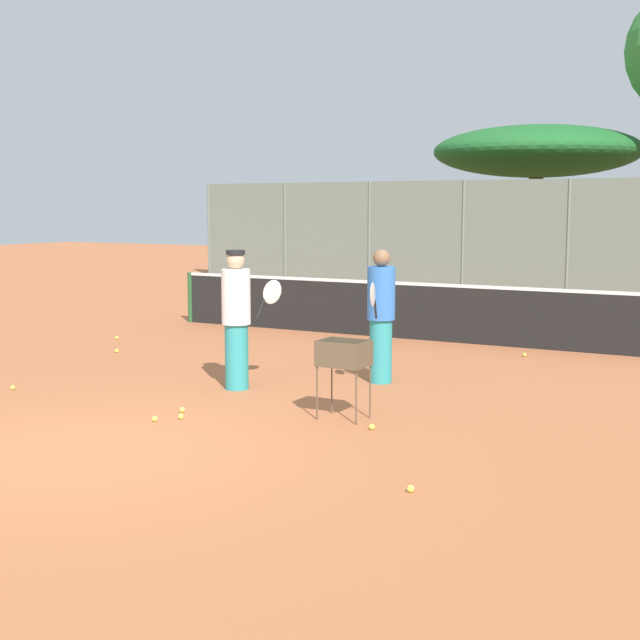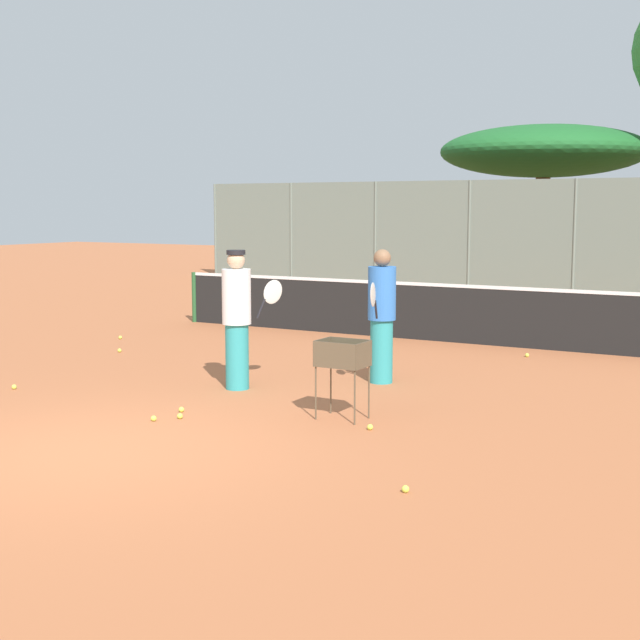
# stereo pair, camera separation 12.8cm
# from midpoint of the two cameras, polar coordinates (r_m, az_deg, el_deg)

# --- Properties ---
(ground_plane) EXTENTS (80.00, 80.00, 0.00)m
(ground_plane) POSITION_cam_midpoint_polar(r_m,az_deg,el_deg) (9.37, -14.95, -8.22)
(ground_plane) COLOR #B7663D
(tennis_net) EXTENTS (10.86, 0.10, 1.07)m
(tennis_net) POSITION_cam_midpoint_polar(r_m,az_deg,el_deg) (16.57, 6.42, 0.62)
(tennis_net) COLOR #26592D
(tennis_net) RESTS_ON ground_plane
(back_fence) EXTENTS (25.64, 0.08, 3.27)m
(back_fence) POSITION_cam_midpoint_polar(r_m,az_deg,el_deg) (26.80, 15.46, 5.23)
(back_fence) COLOR slate
(back_fence) RESTS_ON ground_plane
(tree_0) EXTENTS (7.21, 7.21, 5.28)m
(tree_0) POSITION_cam_midpoint_polar(r_m,az_deg,el_deg) (32.64, 13.60, 10.39)
(tree_0) COLOR brown
(tree_0) RESTS_ON ground_plane
(player_white_outfit) EXTENTS (0.39, 0.94, 1.88)m
(player_white_outfit) POSITION_cam_midpoint_polar(r_m,az_deg,el_deg) (12.45, 3.63, 0.35)
(player_white_outfit) COLOR teal
(player_white_outfit) RESTS_ON ground_plane
(player_red_cap) EXTENTS (0.57, 0.87, 1.89)m
(player_red_cap) POSITION_cam_midpoint_polar(r_m,az_deg,el_deg) (12.05, -5.65, 0.15)
(player_red_cap) COLOR teal
(player_red_cap) RESTS_ON ground_plane
(ball_cart) EXTENTS (0.56, 0.41, 0.93)m
(ball_cart) POSITION_cam_midpoint_polar(r_m,az_deg,el_deg) (10.32, 1.10, -2.58)
(ball_cart) COLOR brown
(ball_cart) RESTS_ON ground_plane
(tennis_ball_0) EXTENTS (0.07, 0.07, 0.07)m
(tennis_ball_0) POSITION_cam_midpoint_polar(r_m,az_deg,el_deg) (7.89, 5.34, -10.70)
(tennis_ball_0) COLOR #D1E54C
(tennis_ball_0) RESTS_ON ground_plane
(tennis_ball_1) EXTENTS (0.07, 0.07, 0.07)m
(tennis_ball_1) POSITION_cam_midpoint_polar(r_m,az_deg,el_deg) (15.08, 12.72, -2.18)
(tennis_ball_1) COLOR #D1E54C
(tennis_ball_1) RESTS_ON ground_plane
(tennis_ball_2) EXTENTS (0.07, 0.07, 0.07)m
(tennis_ball_2) POSITION_cam_midpoint_polar(r_m,az_deg,el_deg) (10.51, -10.88, -6.23)
(tennis_ball_2) COLOR #D1E54C
(tennis_ball_2) RESTS_ON ground_plane
(tennis_ball_3) EXTENTS (0.07, 0.07, 0.07)m
(tennis_ball_3) POSITION_cam_midpoint_polar(r_m,az_deg,el_deg) (9.97, 2.97, -6.85)
(tennis_ball_3) COLOR #D1E54C
(tennis_ball_3) RESTS_ON ground_plane
(tennis_ball_4) EXTENTS (0.07, 0.07, 0.07)m
(tennis_ball_4) POSITION_cam_midpoint_polar(r_m,az_deg,el_deg) (10.91, -9.16, -5.70)
(tennis_ball_4) COLOR #D1E54C
(tennis_ball_4) RESTS_ON ground_plane
(tennis_ball_5) EXTENTS (0.07, 0.07, 0.07)m
(tennis_ball_5) POSITION_cam_midpoint_polar(r_m,az_deg,el_deg) (17.06, -13.09, -1.11)
(tennis_ball_5) COLOR #D1E54C
(tennis_ball_5) RESTS_ON ground_plane
(tennis_ball_6) EXTENTS (0.07, 0.07, 0.07)m
(tennis_ball_6) POSITION_cam_midpoint_polar(r_m,az_deg,el_deg) (10.57, -9.24, -6.12)
(tennis_ball_6) COLOR #D1E54C
(tennis_ball_6) RESTS_ON ground_plane
(tennis_ball_7) EXTENTS (0.07, 0.07, 0.07)m
(tennis_ball_7) POSITION_cam_midpoint_polar(r_m,az_deg,el_deg) (15.52, -13.11, -1.93)
(tennis_ball_7) COLOR #D1E54C
(tennis_ball_7) RESTS_ON ground_plane
(tennis_ball_8) EXTENTS (0.07, 0.07, 0.07)m
(tennis_ball_8) POSITION_cam_midpoint_polar(r_m,az_deg,el_deg) (12.78, -19.35, -4.10)
(tennis_ball_8) COLOR #D1E54C
(tennis_ball_8) RESTS_ON ground_plane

